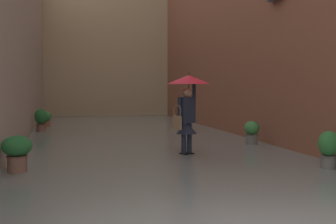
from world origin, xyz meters
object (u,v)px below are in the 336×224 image
object	(u,v)px
potted_plant_mid_left	(329,149)
potted_plant_far_left	(252,133)
person_wading	(188,97)
potted_plant_mid_right	(47,119)
potted_plant_near_right	(17,152)
potted_plant_far_right	(41,119)

from	to	relation	value
potted_plant_mid_left	potted_plant_far_left	world-z (taller)	potted_plant_mid_left
potted_plant_far_left	person_wading	bearing A→B (deg)	29.88
person_wading	potted_plant_mid_right	world-z (taller)	person_wading
potted_plant_mid_left	potted_plant_near_right	bearing A→B (deg)	-9.83
potted_plant_far_right	potted_plant_far_left	bearing A→B (deg)	139.66
potted_plant_far_left	potted_plant_far_right	bearing A→B (deg)	-40.34
potted_plant_far_right	potted_plant_mid_right	world-z (taller)	potted_plant_far_right
person_wading	potted_plant_far_right	bearing A→B (deg)	-59.39
potted_plant_mid_right	potted_plant_near_right	size ratio (longest dim) A/B	0.90
person_wading	potted_plant_far_left	size ratio (longest dim) A/B	2.82
potted_plant_mid_left	potted_plant_near_right	size ratio (longest dim) A/B	1.07
potted_plant_far_left	potted_plant_near_right	size ratio (longest dim) A/B	0.94
person_wading	potted_plant_mid_left	world-z (taller)	person_wading
potted_plant_mid_left	potted_plant_far_right	world-z (taller)	potted_plant_far_right
potted_plant_far_left	potted_plant_near_right	xyz separation A→B (m)	(6.05, 2.73, 0.07)
potted_plant_mid_left	potted_plant_near_right	world-z (taller)	potted_plant_mid_left
potted_plant_mid_left	potted_plant_far_left	size ratio (longest dim) A/B	1.14
person_wading	potted_plant_mid_left	bearing A→B (deg)	131.97
potted_plant_mid_left	potted_plant_mid_right	xyz separation A→B (m)	(5.92, -10.70, -0.09)
potted_plant_mid_right	potted_plant_near_right	distance (m)	9.66
person_wading	potted_plant_far_right	distance (m)	7.53
person_wading	potted_plant_near_right	xyz separation A→B (m)	(3.80, 1.44, -1.01)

